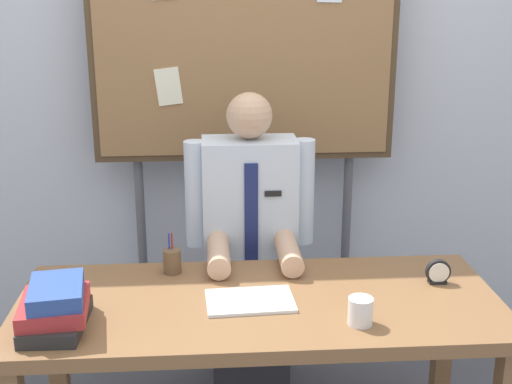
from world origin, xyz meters
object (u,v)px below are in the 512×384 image
person (250,260)px  coffee_mug (360,311)px  desk (259,322)px  book_stack (55,307)px  pen_holder (172,261)px  open_notebook (250,301)px  desk_clock (438,273)px  bulletin_board (244,46)px

person → coffee_mug: size_ratio=14.80×
desk → person: (0.00, 0.56, 0.00)m
book_stack → pen_holder: bearing=49.0°
open_notebook → book_stack: bearing=-168.3°
open_notebook → coffee_mug: coffee_mug is taller
person → pen_holder: bearing=-137.1°
desk_clock → coffee_mug: size_ratio=1.01×
desk_clock → bulletin_board: bearing=128.8°
book_stack → open_notebook: bearing=11.7°
person → open_notebook: 0.59m
desk → bulletin_board: bulletin_board is taller
open_notebook → desk_clock: size_ratio=3.27×
bulletin_board → pen_holder: bearing=-115.3°
open_notebook → pen_holder: bearing=135.9°
book_stack → desk_clock: book_stack is taller
person → desk_clock: person is taller
desk → open_notebook: open_notebook is taller
desk → book_stack: (-0.68, -0.15, 0.16)m
bulletin_board → coffee_mug: 1.41m
book_stack → open_notebook: (0.64, 0.13, -0.07)m
person → bulletin_board: bearing=90.0°
bulletin_board → desk: bearing=-90.0°
open_notebook → pen_holder: pen_holder is taller
desk → person: person is taller
coffee_mug → pen_holder: (-0.64, 0.46, 0.00)m
person → coffee_mug: 0.83m
bulletin_board → desk_clock: bulletin_board is taller
coffee_mug → pen_holder: bearing=144.4°
bulletin_board → coffee_mug: bulletin_board is taller
person → bulletin_board: size_ratio=0.65×
person → pen_holder: size_ratio=8.63×
book_stack → open_notebook: size_ratio=0.97×
pen_holder → desk_clock: bearing=-9.5°
desk_clock → person: bearing=145.6°
desk → coffee_mug: (0.32, -0.20, 0.14)m
coffee_mug → pen_holder: 0.79m
coffee_mug → pen_holder: pen_holder is taller
book_stack → open_notebook: book_stack is taller
person → bulletin_board: (-0.00, 0.38, 0.89)m
book_stack → pen_holder: (0.36, 0.41, -0.02)m
pen_holder → open_notebook: bearing=-44.1°
desk_clock → pen_holder: (-1.00, 0.17, 0.01)m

